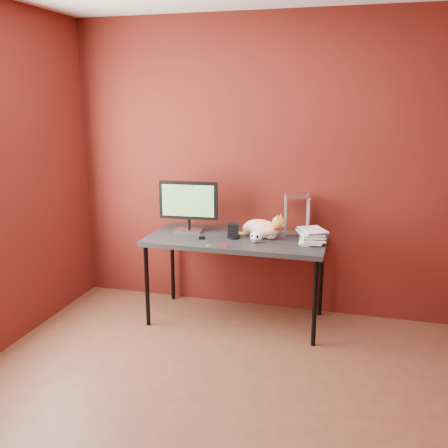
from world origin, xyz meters
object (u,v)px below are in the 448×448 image
(monitor, at_px, (188,204))
(book_stack, at_px, (303,167))
(speaker, at_px, (233,231))
(skull_mug, at_px, (256,237))
(desk, at_px, (236,243))
(cat, at_px, (262,228))

(monitor, distance_m, book_stack, 1.06)
(speaker, relative_size, book_stack, 0.10)
(skull_mug, bearing_deg, monitor, 169.49)
(monitor, bearing_deg, skull_mug, -20.87)
(monitor, height_order, speaker, monitor)
(speaker, xyz_separation_m, book_stack, (0.56, 0.03, 0.55))
(desk, relative_size, skull_mug, 15.34)
(skull_mug, bearing_deg, speaker, 164.32)
(desk, distance_m, book_stack, 0.86)
(monitor, distance_m, speaker, 0.48)
(speaker, bearing_deg, monitor, 153.90)
(cat, distance_m, book_stack, 0.63)
(skull_mug, relative_size, speaker, 0.77)
(speaker, bearing_deg, cat, 7.24)
(book_stack, bearing_deg, cat, 171.10)
(book_stack, bearing_deg, skull_mug, -162.30)
(cat, bearing_deg, skull_mug, -73.91)
(desk, xyz_separation_m, skull_mug, (0.19, -0.11, 0.10))
(cat, relative_size, book_stack, 0.39)
(book_stack, bearing_deg, desk, -179.60)
(desk, xyz_separation_m, cat, (0.20, 0.06, 0.13))
(desk, height_order, monitor, monitor)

